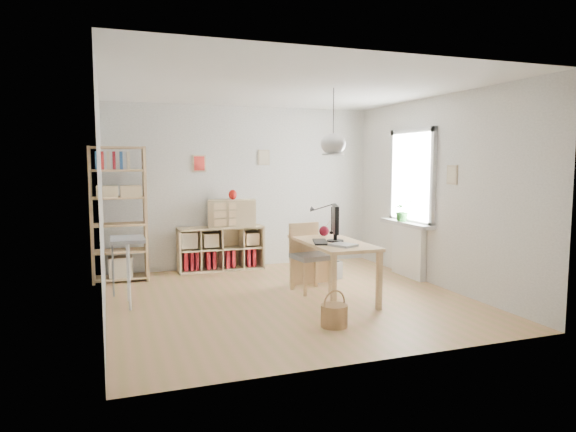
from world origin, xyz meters
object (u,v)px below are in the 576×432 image
object	(u,v)px
chair	(309,253)
monitor	(335,221)
tall_bookshelf	(118,209)
cube_shelf	(219,252)
storage_chest	(320,267)
drawer_chest	(232,213)
desk	(332,248)

from	to	relation	value
chair	monitor	bearing A→B (deg)	-78.53
tall_bookshelf	monitor	bearing A→B (deg)	-37.23
tall_bookshelf	cube_shelf	bearing A→B (deg)	10.19
chair	tall_bookshelf	bearing A→B (deg)	141.96
cube_shelf	storage_chest	xyz separation A→B (m)	(1.31, -1.16, -0.12)
drawer_chest	monitor	bearing A→B (deg)	-55.31
storage_chest	drawer_chest	size ratio (longest dim) A/B	0.97
monitor	drawer_chest	world-z (taller)	monitor
chair	drawer_chest	distance (m)	1.89
monitor	drawer_chest	bearing A→B (deg)	130.86
cube_shelf	storage_chest	size ratio (longest dim) A/B	1.88
drawer_chest	storage_chest	bearing A→B (deg)	-31.43
tall_bookshelf	drawer_chest	bearing A→B (deg)	7.67
cube_shelf	desk	bearing A→B (deg)	-65.39
cube_shelf	chair	size ratio (longest dim) A/B	1.51
chair	drawer_chest	xyz separation A→B (m)	(-0.66, 1.72, 0.41)
storage_chest	drawer_chest	xyz separation A→B (m)	(-1.10, 1.12, 0.76)
desk	tall_bookshelf	xyz separation A→B (m)	(-2.59, 1.95, 0.43)
chair	cube_shelf	bearing A→B (deg)	109.73
storage_chest	monitor	size ratio (longest dim) A/B	1.42
storage_chest	drawer_chest	distance (m)	1.74
desk	storage_chest	xyz separation A→B (m)	(0.29, 1.07, -0.48)
monitor	desk	bearing A→B (deg)	146.67
desk	drawer_chest	distance (m)	2.35
desk	monitor	xyz separation A→B (m)	(0.03, -0.04, 0.36)
monitor	drawer_chest	distance (m)	2.38
tall_bookshelf	drawer_chest	xyz separation A→B (m)	(1.78, 0.24, -0.15)
cube_shelf	monitor	xyz separation A→B (m)	(1.05, -2.27, 0.72)
desk	tall_bookshelf	bearing A→B (deg)	142.99
drawer_chest	chair	bearing A→B (deg)	-54.70
cube_shelf	monitor	bearing A→B (deg)	-65.19
monitor	drawer_chest	size ratio (longest dim) A/B	0.68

